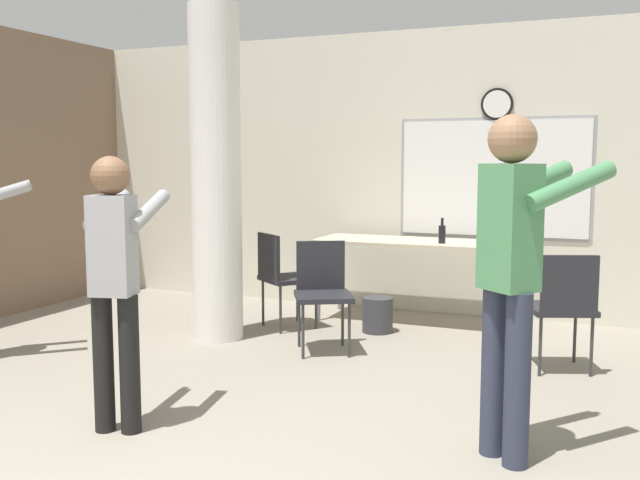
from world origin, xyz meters
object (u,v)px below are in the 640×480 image
(chair_table_left, at_px, (282,273))
(chair_mid_room, at_px, (563,302))
(person_playing_side, at_px, (513,260))
(bottle_on_table, at_px, (442,234))
(person_playing_front, at_px, (115,271))
(chair_table_front, at_px, (322,287))
(folding_table, at_px, (415,246))

(chair_table_left, height_order, chair_mid_room, same)
(person_playing_side, bearing_deg, bottle_on_table, 109.57)
(chair_mid_room, relative_size, person_playing_front, 0.56)
(bottle_on_table, height_order, person_playing_front, person_playing_front)
(chair_table_left, xyz_separation_m, chair_table_front, (0.62, -0.55, 0.00))
(chair_table_left, distance_m, person_playing_front, 2.61)
(chair_table_front, distance_m, person_playing_front, 2.11)
(chair_table_front, xyz_separation_m, chair_mid_room, (1.82, 0.09, 0.00))
(chair_table_left, bearing_deg, folding_table, 33.32)
(bottle_on_table, xyz_separation_m, person_playing_side, (0.96, -2.71, 0.16))
(chair_table_left, relative_size, chair_table_front, 1.00)
(folding_table, relative_size, chair_mid_room, 2.13)
(folding_table, relative_size, chair_table_front, 2.13)
(person_playing_side, bearing_deg, folding_table, 113.63)
(chair_mid_room, bearing_deg, person_playing_front, -136.57)
(folding_table, distance_m, chair_table_front, 1.33)
(chair_table_left, bearing_deg, person_playing_front, -85.54)
(chair_table_front, bearing_deg, folding_table, 70.65)
(person_playing_front, bearing_deg, chair_table_front, 78.41)
(bottle_on_table, distance_m, chair_table_front, 1.36)
(folding_table, relative_size, chair_table_left, 2.13)
(chair_table_front, bearing_deg, chair_table_left, 138.52)
(folding_table, xyz_separation_m, chair_table_front, (-0.43, -1.24, -0.22))
(bottle_on_table, distance_m, chair_table_left, 1.49)
(folding_table, relative_size, person_playing_side, 1.06)
(person_playing_front, bearing_deg, chair_mid_room, 43.43)
(chair_mid_room, relative_size, person_playing_side, 0.50)
(folding_table, xyz_separation_m, person_playing_front, (-0.85, -3.27, 0.18))
(folding_table, xyz_separation_m, chair_mid_room, (1.39, -1.15, -0.22))
(folding_table, xyz_separation_m, person_playing_side, (1.24, -2.84, 0.30))
(person_playing_front, distance_m, person_playing_side, 2.14)
(folding_table, height_order, person_playing_side, person_playing_side)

